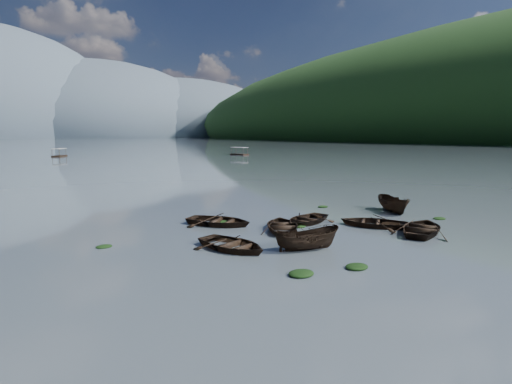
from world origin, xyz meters
TOP-DOWN VIEW (x-y plane):
  - ground_plane at (0.00, 0.00)m, footprint 2400.00×2400.00m
  - haze_mtn_c at (140.00, 900.00)m, footprint 520.00×520.00m
  - haze_mtn_d at (320.00, 900.00)m, footprint 520.00×520.00m
  - rowboat_0 at (-5.32, 5.74)m, footprint 4.33×5.16m
  - rowboat_1 at (-0.29, 8.11)m, footprint 4.92×5.38m
  - rowboat_2 at (-1.84, 3.57)m, footprint 3.99×2.26m
  - rowboat_3 at (5.58, 5.66)m, footprint 5.22×5.48m
  - rowboat_4 at (6.85, 2.71)m, footprint 5.81×5.24m
  - rowboat_5 at (10.81, 8.33)m, footprint 2.96×4.36m
  - rowboat_6 at (-3.36, 11.46)m, footprint 5.48×5.75m
  - rowboat_7 at (2.26, 8.84)m, footprint 5.13×4.41m
  - weed_clump_0 at (-4.58, 0.53)m, footprint 1.22×1.00m
  - weed_clump_1 at (-0.01, 5.02)m, footprint 0.99×0.79m
  - weed_clump_2 at (-1.76, -0.07)m, footprint 1.16×0.93m
  - weed_clump_3 at (1.06, 8.05)m, footprint 0.94×0.79m
  - weed_clump_4 at (11.54, 4.69)m, footprint 1.00×0.80m
  - weed_clump_5 at (-11.27, 9.82)m, footprint 0.89×0.72m
  - weed_clump_6 at (-2.59, 12.11)m, footprint 0.96×0.80m
  - weed_clump_7 at (7.34, 12.93)m, footprint 0.95×0.76m
  - pontoon_centre at (-4.21, 111.96)m, footprint 4.61×6.20m
  - pontoon_right at (43.49, 93.44)m, footprint 3.91×6.34m

SIDE VIEW (x-z plane):
  - ground_plane at x=0.00m, z-range 0.00..0.00m
  - haze_mtn_c at x=140.00m, z-range -130.00..130.00m
  - haze_mtn_d at x=320.00m, z-range -110.00..110.00m
  - rowboat_0 at x=-5.32m, z-range -0.46..0.46m
  - rowboat_1 at x=-0.29m, z-range -0.46..0.46m
  - rowboat_2 at x=-1.84m, z-range -0.73..0.73m
  - rowboat_3 at x=5.58m, z-range -0.46..0.46m
  - rowboat_4 at x=6.85m, z-range -0.49..0.49m
  - rowboat_5 at x=10.81m, z-range -0.79..0.79m
  - rowboat_6 at x=-3.36m, z-range -0.48..0.48m
  - rowboat_7 at x=2.26m, z-range -0.45..0.45m
  - weed_clump_0 at x=-4.58m, z-range -0.13..0.13m
  - weed_clump_1 at x=-0.01m, z-range -0.11..0.11m
  - weed_clump_2 at x=-1.76m, z-range -0.13..0.13m
  - weed_clump_3 at x=1.06m, z-range -0.10..0.10m
  - weed_clump_4 at x=11.54m, z-range -0.10..0.10m
  - weed_clump_5 at x=-11.27m, z-range -0.09..0.09m
  - weed_clump_6 at x=-2.59m, z-range -0.10..0.10m
  - weed_clump_7 at x=7.34m, z-range -0.10..0.10m
  - pontoon_centre at x=-4.21m, z-range -1.10..1.10m
  - pontoon_right at x=43.49m, z-range -1.13..1.13m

